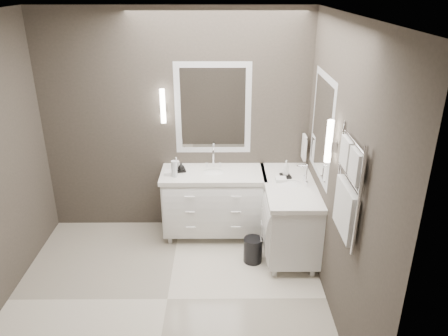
{
  "coord_description": "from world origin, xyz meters",
  "views": [
    {
      "loc": [
        0.55,
        -3.5,
        2.96
      ],
      "look_at": [
        0.57,
        0.7,
        1.13
      ],
      "focal_mm": 35.0,
      "sensor_mm": 36.0,
      "label": 1
    }
  ],
  "objects_px": {
    "vanity_back": "(214,199)",
    "vanity_right": "(289,212)",
    "waste_bin": "(253,250)",
    "towel_ladder": "(347,193)"
  },
  "relations": [
    {
      "from": "vanity_back",
      "to": "towel_ladder",
      "type": "relative_size",
      "value": 1.38
    },
    {
      "from": "waste_bin",
      "to": "towel_ladder",
      "type": "bearing_deg",
      "value": -58.01
    },
    {
      "from": "waste_bin",
      "to": "vanity_back",
      "type": "bearing_deg",
      "value": 127.63
    },
    {
      "from": "vanity_right",
      "to": "towel_ladder",
      "type": "height_order",
      "value": "towel_ladder"
    },
    {
      "from": "vanity_back",
      "to": "waste_bin",
      "type": "xyz_separation_m",
      "value": [
        0.45,
        -0.58,
        -0.34
      ]
    },
    {
      "from": "vanity_back",
      "to": "vanity_right",
      "type": "bearing_deg",
      "value": -20.38
    },
    {
      "from": "vanity_back",
      "to": "vanity_right",
      "type": "xyz_separation_m",
      "value": [
        0.88,
        -0.33,
        0.0
      ]
    },
    {
      "from": "vanity_back",
      "to": "vanity_right",
      "type": "height_order",
      "value": "same"
    },
    {
      "from": "vanity_right",
      "to": "towel_ladder",
      "type": "relative_size",
      "value": 1.38
    },
    {
      "from": "vanity_right",
      "to": "towel_ladder",
      "type": "xyz_separation_m",
      "value": [
        0.23,
        -1.3,
        0.91
      ]
    }
  ]
}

